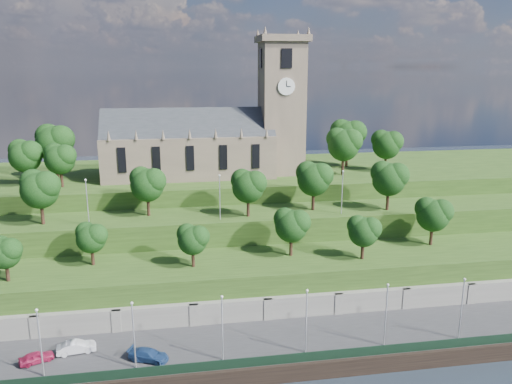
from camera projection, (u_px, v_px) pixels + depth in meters
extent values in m
cube|color=#2D2D30|center=(236.00, 350.00, 62.57)|extent=(160.00, 12.00, 2.00)
cube|color=black|center=(243.00, 378.00, 56.76)|extent=(160.00, 0.50, 2.20)
cube|color=black|center=(242.00, 363.00, 57.02)|extent=(160.00, 0.10, 1.20)
cube|color=slate|center=(231.00, 316.00, 67.95)|extent=(160.00, 2.00, 5.00)
cube|color=slate|center=(36.00, 334.00, 63.30)|extent=(1.20, 0.60, 5.00)
cube|color=slate|center=(117.00, 328.00, 64.86)|extent=(1.20, 0.60, 5.00)
cube|color=slate|center=(194.00, 322.00, 66.41)|extent=(1.20, 0.60, 5.00)
cube|color=slate|center=(268.00, 316.00, 67.96)|extent=(1.20, 0.60, 5.00)
cube|color=slate|center=(338.00, 310.00, 69.52)|extent=(1.20, 0.60, 5.00)
cube|color=slate|center=(406.00, 305.00, 71.07)|extent=(1.20, 0.60, 5.00)
cube|color=slate|center=(470.00, 300.00, 72.62)|extent=(1.20, 0.60, 5.00)
cube|color=#274316|center=(226.00, 287.00, 73.33)|extent=(160.00, 12.00, 8.00)
cube|color=#274316|center=(219.00, 248.00, 83.37)|extent=(160.00, 10.00, 12.00)
cube|color=#274316|center=(210.00, 206.00, 103.11)|extent=(160.00, 32.00, 15.00)
cube|color=brown|center=(189.00, 155.00, 95.86)|extent=(32.00, 12.00, 8.00)
cube|color=#26292E|center=(189.00, 134.00, 94.88)|extent=(32.00, 10.18, 10.18)
cone|color=brown|center=(109.00, 135.00, 86.74)|extent=(0.70, 0.70, 1.80)
cone|color=brown|center=(136.00, 135.00, 87.47)|extent=(0.70, 0.70, 1.80)
cone|color=brown|center=(163.00, 134.00, 88.20)|extent=(0.70, 0.70, 1.80)
cone|color=brown|center=(189.00, 134.00, 88.92)|extent=(0.70, 0.70, 1.80)
cone|color=brown|center=(216.00, 133.00, 89.65)|extent=(0.70, 0.70, 1.80)
cone|color=brown|center=(241.00, 133.00, 90.37)|extent=(0.70, 0.70, 1.80)
cone|color=brown|center=(267.00, 132.00, 91.10)|extent=(0.70, 0.70, 1.80)
cube|color=black|center=(122.00, 160.00, 88.05)|extent=(1.40, 0.25, 4.50)
cube|color=black|center=(156.00, 159.00, 88.98)|extent=(1.40, 0.25, 4.50)
cube|color=black|center=(190.00, 158.00, 89.92)|extent=(1.40, 0.25, 4.50)
cube|color=black|center=(223.00, 157.00, 90.85)|extent=(1.40, 0.25, 4.50)
cube|color=black|center=(256.00, 156.00, 91.78)|extent=(1.40, 0.25, 4.50)
cube|color=brown|center=(281.00, 109.00, 96.58)|extent=(8.00, 8.00, 25.00)
cube|color=brown|center=(282.00, 39.00, 93.39)|extent=(9.20, 9.20, 1.20)
cone|color=brown|center=(265.00, 30.00, 88.65)|extent=(0.80, 0.80, 1.60)
cone|color=brown|center=(258.00, 33.00, 96.31)|extent=(0.80, 0.80, 1.60)
cone|color=brown|center=(309.00, 31.00, 89.89)|extent=(0.80, 0.80, 1.60)
cone|color=brown|center=(298.00, 34.00, 97.55)|extent=(0.80, 0.80, 1.60)
cube|color=black|center=(287.00, 58.00, 90.36)|extent=(2.00, 0.25, 3.50)
cube|color=black|center=(278.00, 59.00, 98.17)|extent=(2.00, 0.25, 3.50)
cube|color=black|center=(261.00, 59.00, 93.63)|extent=(0.25, 2.00, 3.50)
cube|color=black|center=(303.00, 59.00, 94.90)|extent=(0.25, 2.00, 3.50)
cylinder|color=white|center=(286.00, 86.00, 91.54)|extent=(3.20, 0.30, 3.20)
cylinder|color=white|center=(303.00, 85.00, 96.13)|extent=(0.30, 3.20, 3.20)
cube|color=black|center=(287.00, 84.00, 91.25)|extent=(0.12, 0.05, 1.10)
cube|color=black|center=(289.00, 86.00, 91.43)|extent=(0.80, 0.05, 0.12)
cylinder|color=black|center=(7.00, 272.00, 65.60)|extent=(0.48, 0.48, 2.65)
sphere|color=black|center=(5.00, 253.00, 64.98)|extent=(4.12, 4.12, 4.12)
sphere|color=black|center=(10.00, 250.00, 64.56)|extent=(3.09, 3.09, 3.09)
sphere|color=black|center=(0.00, 246.00, 65.16)|extent=(2.89, 2.89, 2.89)
cylinder|color=black|center=(93.00, 256.00, 71.02)|extent=(0.48, 0.48, 2.70)
sphere|color=black|center=(91.00, 238.00, 70.38)|extent=(4.21, 4.21, 4.21)
sphere|color=black|center=(96.00, 235.00, 69.95)|extent=(3.15, 3.15, 3.15)
sphere|color=black|center=(86.00, 232.00, 70.56)|extent=(2.94, 2.94, 2.94)
cylinder|color=black|center=(193.00, 258.00, 70.34)|extent=(0.48, 0.48, 2.69)
sphere|color=black|center=(193.00, 240.00, 69.71)|extent=(4.19, 4.19, 4.19)
sphere|color=black|center=(199.00, 237.00, 69.28)|extent=(3.14, 3.14, 3.14)
sphere|color=black|center=(187.00, 234.00, 69.89)|extent=(2.93, 2.93, 2.93)
cylinder|color=black|center=(291.00, 245.00, 74.47)|extent=(0.50, 0.50, 3.14)
sphere|color=black|center=(291.00, 226.00, 73.73)|extent=(4.89, 4.89, 4.89)
sphere|color=black|center=(299.00, 222.00, 73.24)|extent=(3.67, 3.67, 3.67)
sphere|color=black|center=(285.00, 219.00, 73.95)|extent=(3.42, 3.42, 3.42)
cylinder|color=black|center=(362.00, 250.00, 73.21)|extent=(0.49, 0.49, 2.83)
sphere|color=black|center=(363.00, 232.00, 72.54)|extent=(4.40, 4.40, 4.40)
sphere|color=black|center=(371.00, 228.00, 72.09)|extent=(3.30, 3.30, 3.30)
sphere|color=black|center=(357.00, 225.00, 72.73)|extent=(3.08, 3.08, 3.08)
cylinder|color=black|center=(431.00, 235.00, 78.99)|extent=(0.51, 0.51, 3.31)
sphere|color=black|center=(433.00, 215.00, 78.21)|extent=(5.15, 5.15, 5.15)
sphere|color=black|center=(441.00, 211.00, 77.69)|extent=(3.86, 3.86, 3.86)
sphere|color=black|center=(426.00, 208.00, 78.44)|extent=(3.60, 3.60, 3.60)
cylinder|color=black|center=(42.00, 213.00, 76.30)|extent=(0.52, 0.52, 3.67)
sphere|color=black|center=(40.00, 190.00, 75.43)|extent=(5.70, 5.70, 5.70)
sphere|color=black|center=(46.00, 185.00, 74.85)|extent=(4.28, 4.28, 4.28)
sphere|color=black|center=(33.00, 182.00, 75.68)|extent=(3.99, 3.99, 3.99)
cylinder|color=black|center=(148.00, 205.00, 80.70)|extent=(0.51, 0.51, 3.46)
sphere|color=black|center=(147.00, 185.00, 79.88)|extent=(5.38, 5.38, 5.38)
sphere|color=black|center=(154.00, 181.00, 79.34)|extent=(4.04, 4.04, 4.04)
sphere|color=black|center=(141.00, 178.00, 80.12)|extent=(3.77, 3.77, 3.77)
cylinder|color=black|center=(248.00, 206.00, 80.31)|extent=(0.51, 0.51, 3.33)
sphere|color=black|center=(248.00, 187.00, 79.53)|extent=(5.18, 5.18, 5.18)
sphere|color=black|center=(255.00, 183.00, 79.00)|extent=(3.89, 3.89, 3.89)
sphere|color=black|center=(242.00, 180.00, 79.75)|extent=(3.63, 3.63, 3.63)
cylinder|color=black|center=(313.00, 200.00, 83.97)|extent=(0.52, 0.52, 3.56)
sphere|color=black|center=(314.00, 180.00, 83.13)|extent=(5.53, 5.53, 5.53)
sphere|color=black|center=(321.00, 175.00, 82.57)|extent=(4.15, 4.15, 4.15)
sphere|color=black|center=(307.00, 173.00, 83.37)|extent=(3.87, 3.87, 3.87)
cylinder|color=black|center=(388.00, 199.00, 83.98)|extent=(0.52, 0.52, 3.58)
sphere|color=black|center=(389.00, 179.00, 83.13)|extent=(5.56, 5.56, 5.56)
sphere|color=black|center=(397.00, 175.00, 82.57)|extent=(4.17, 4.17, 4.17)
sphere|color=black|center=(382.00, 172.00, 83.38)|extent=(3.89, 3.89, 3.89)
cylinder|color=black|center=(27.00, 176.00, 88.12)|extent=(0.52, 0.52, 3.56)
sphere|color=black|center=(25.00, 157.00, 87.28)|extent=(5.53, 5.53, 5.53)
sphere|color=black|center=(30.00, 152.00, 86.72)|extent=(4.15, 4.15, 4.15)
sphere|color=black|center=(20.00, 150.00, 87.52)|extent=(3.87, 3.87, 3.87)
cylinder|color=black|center=(57.00, 166.00, 94.34)|extent=(0.56, 0.56, 4.39)
sphere|color=black|center=(55.00, 144.00, 93.31)|extent=(6.83, 6.83, 6.83)
sphere|color=black|center=(61.00, 139.00, 92.62)|extent=(5.12, 5.12, 5.12)
sphere|color=black|center=(48.00, 136.00, 93.60)|extent=(4.78, 4.78, 4.78)
cylinder|color=black|center=(62.00, 178.00, 87.19)|extent=(0.51, 0.51, 3.32)
sphere|color=black|center=(60.00, 160.00, 86.41)|extent=(5.16, 5.16, 5.16)
sphere|color=black|center=(65.00, 156.00, 85.89)|extent=(3.87, 3.87, 3.87)
sphere|color=black|center=(55.00, 153.00, 86.64)|extent=(3.62, 3.62, 3.62)
cylinder|color=black|center=(343.00, 165.00, 97.11)|extent=(0.54, 0.54, 3.95)
sphere|color=black|center=(344.00, 145.00, 96.18)|extent=(6.14, 6.14, 6.14)
sphere|color=black|center=(351.00, 141.00, 95.55)|extent=(4.61, 4.61, 4.61)
sphere|color=black|center=(337.00, 139.00, 96.44)|extent=(4.30, 4.30, 4.30)
cylinder|color=black|center=(347.00, 156.00, 105.28)|extent=(0.55, 0.55, 4.27)
sphere|color=black|center=(348.00, 137.00, 104.27)|extent=(6.65, 6.65, 6.65)
sphere|color=black|center=(355.00, 132.00, 103.60)|extent=(4.99, 4.99, 4.99)
sphere|color=black|center=(341.00, 130.00, 104.57)|extent=(4.65, 4.65, 4.65)
cylinder|color=black|center=(385.00, 162.00, 100.57)|extent=(0.52, 0.52, 3.58)
sphere|color=black|center=(386.00, 145.00, 99.72)|extent=(5.58, 5.58, 5.58)
sphere|color=black|center=(393.00, 141.00, 99.16)|extent=(4.18, 4.18, 4.18)
sphere|color=black|center=(381.00, 139.00, 99.97)|extent=(3.90, 3.90, 3.90)
cylinder|color=#B2B2B7|center=(40.00, 344.00, 54.59)|extent=(0.16, 0.16, 7.97)
sphere|color=silver|center=(36.00, 310.00, 53.59)|extent=(0.36, 0.36, 0.36)
cylinder|color=#B2B2B7|center=(134.00, 337.00, 56.14)|extent=(0.16, 0.16, 7.97)
sphere|color=silver|center=(132.00, 303.00, 55.14)|extent=(0.36, 0.36, 0.36)
cylinder|color=#B2B2B7|center=(222.00, 329.00, 57.70)|extent=(0.16, 0.16, 7.97)
sphere|color=silver|center=(222.00, 297.00, 56.70)|extent=(0.36, 0.36, 0.36)
cylinder|color=#B2B2B7|center=(306.00, 322.00, 59.25)|extent=(0.16, 0.16, 7.97)
sphere|color=silver|center=(307.00, 291.00, 58.25)|extent=(0.36, 0.36, 0.36)
cylinder|color=#B2B2B7|center=(386.00, 316.00, 60.81)|extent=(0.16, 0.16, 7.97)
sphere|color=silver|center=(388.00, 285.00, 59.80)|extent=(0.36, 0.36, 0.36)
cylinder|color=#B2B2B7|center=(461.00, 310.00, 62.36)|extent=(0.16, 0.16, 7.97)
sphere|color=silver|center=(465.00, 279.00, 61.36)|extent=(0.36, 0.36, 0.36)
cylinder|color=#B2B2B7|center=(87.00, 203.00, 75.08)|extent=(0.16, 0.16, 7.02)
sphere|color=silver|center=(85.00, 180.00, 74.19)|extent=(0.36, 0.36, 0.36)
cylinder|color=#B2B2B7|center=(220.00, 198.00, 78.18)|extent=(0.16, 0.16, 7.02)
sphere|color=silver|center=(219.00, 175.00, 77.30)|extent=(0.36, 0.36, 0.36)
cylinder|color=#B2B2B7|center=(342.00, 193.00, 81.29)|extent=(0.16, 0.16, 7.02)
sphere|color=silver|center=(343.00, 171.00, 80.41)|extent=(0.36, 0.36, 0.36)
imported|color=#A31B43|center=(36.00, 357.00, 58.05)|extent=(4.14, 2.95, 1.31)
imported|color=#BBBBC0|center=(76.00, 347.00, 60.00)|extent=(4.71, 2.29, 1.49)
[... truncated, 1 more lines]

